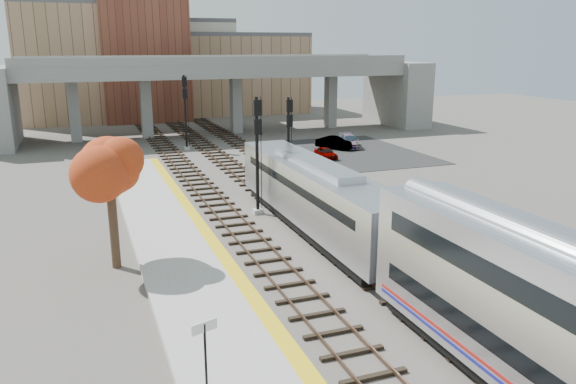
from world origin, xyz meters
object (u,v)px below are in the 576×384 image
object	(u,v)px
car_b	(335,143)
car_c	(349,141)
car_a	(326,153)
tree	(109,167)
signal_mast_far	(185,112)
signal_mast_mid	(289,145)
signal_mast_near	(257,156)
locomotive	(315,194)

from	to	relation	value
car_b	car_c	distance (m)	2.01
car_a	tree	bearing A→B (deg)	-138.48
car_a	car_c	bearing A→B (deg)	40.07
car_b	car_c	xyz separation A→B (m)	(1.95, 0.48, -0.00)
signal_mast_far	tree	distance (m)	32.62
tree	car_a	world-z (taller)	tree
signal_mast_mid	car_a	bearing A→B (deg)	52.70
signal_mast_mid	car_b	bearing A→B (deg)	53.43
signal_mast_near	car_b	xyz separation A→B (m)	(14.72, 19.49, -3.19)
locomotive	signal_mast_far	world-z (taller)	signal_mast_far
tree	car_a	xyz separation A→B (m)	(21.20, 21.48, -4.59)
car_b	locomotive	bearing A→B (deg)	-154.64
signal_mast_mid	tree	world-z (taller)	signal_mast_mid
tree	car_c	world-z (taller)	tree
signal_mast_far	car_c	size ratio (longest dim) A/B	1.69
tree	car_c	distance (m)	37.24
locomotive	signal_mast_mid	size ratio (longest dim) A/B	2.70
signal_mast_mid	signal_mast_far	size ratio (longest dim) A/B	0.91
car_c	signal_mast_near	bearing A→B (deg)	-115.82
signal_mast_mid	car_a	world-z (taller)	signal_mast_mid
locomotive	signal_mast_far	xyz separation A→B (m)	(-2.10, 29.48, 1.70)
signal_mast_near	car_c	world-z (taller)	signal_mast_near
signal_mast_near	car_a	size ratio (longest dim) A/B	2.40
car_a	locomotive	bearing A→B (deg)	-119.95
locomotive	tree	bearing A→B (deg)	-171.50
signal_mast_near	car_a	xyz separation A→B (m)	(11.78, 15.26, -3.32)
car_c	signal_mast_far	bearing A→B (deg)	177.32
locomotive	car_a	world-z (taller)	locomotive
car_b	car_c	world-z (taller)	car_b
signal_mast_near	car_b	bearing A→B (deg)	52.94
locomotive	signal_mast_far	bearing A→B (deg)	94.07
signal_mast_far	car_a	bearing A→B (deg)	-39.54
signal_mast_near	signal_mast_mid	size ratio (longest dim) A/B	1.08
signal_mast_near	car_c	xyz separation A→B (m)	(16.67, 19.97, -3.19)
tree	locomotive	bearing A→B (deg)	8.50
signal_mast_near	locomotive	bearing A→B (deg)	-65.01
car_b	car_c	bearing A→B (deg)	-23.08
tree	car_c	size ratio (longest dim) A/B	1.52
signal_mast_far	car_b	world-z (taller)	signal_mast_far
signal_mast_mid	car_a	xyz separation A→B (m)	(7.68, 10.08, -2.91)
signal_mast_near	car_c	bearing A→B (deg)	50.15
car_a	car_b	world-z (taller)	car_b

